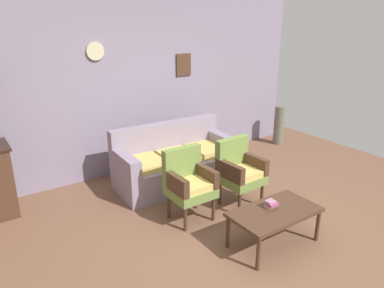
{
  "coord_description": "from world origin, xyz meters",
  "views": [
    {
      "loc": [
        -2.49,
        -2.64,
        2.45
      ],
      "look_at": [
        0.06,
        1.1,
        0.85
      ],
      "focal_mm": 34.52,
      "sensor_mm": 36.0,
      "label": 1
    }
  ],
  "objects_px": {
    "armchair_by_doorway": "(239,169)",
    "armchair_row_middle": "(189,181)",
    "coffee_table": "(274,214)",
    "floor_vase_by_wall": "(279,125)",
    "book_stack_on_table": "(271,204)",
    "floral_couch": "(175,163)"
  },
  "relations": [
    {
      "from": "coffee_table",
      "to": "floor_vase_by_wall",
      "type": "height_order",
      "value": "floor_vase_by_wall"
    },
    {
      "from": "armchair_row_middle",
      "to": "floor_vase_by_wall",
      "type": "xyz_separation_m",
      "value": [
        3.05,
        1.35,
        -0.12
      ]
    },
    {
      "from": "armchair_by_doorway",
      "to": "coffee_table",
      "type": "xyz_separation_m",
      "value": [
        -0.3,
        -0.94,
        -0.12
      ]
    },
    {
      "from": "armchair_row_middle",
      "to": "book_stack_on_table",
      "type": "relative_size",
      "value": 6.25
    },
    {
      "from": "floral_couch",
      "to": "book_stack_on_table",
      "type": "distance_m",
      "value": 1.89
    },
    {
      "from": "armchair_row_middle",
      "to": "armchair_by_doorway",
      "type": "height_order",
      "value": "same"
    },
    {
      "from": "coffee_table",
      "to": "book_stack_on_table",
      "type": "height_order",
      "value": "book_stack_on_table"
    },
    {
      "from": "floral_couch",
      "to": "floor_vase_by_wall",
      "type": "height_order",
      "value": "floral_couch"
    },
    {
      "from": "floral_couch",
      "to": "book_stack_on_table",
      "type": "bearing_deg",
      "value": -87.34
    },
    {
      "from": "floor_vase_by_wall",
      "to": "coffee_table",
      "type": "bearing_deg",
      "value": -137.63
    },
    {
      "from": "book_stack_on_table",
      "to": "armchair_row_middle",
      "type": "bearing_deg",
      "value": 117.01
    },
    {
      "from": "floral_couch",
      "to": "armchair_by_doorway",
      "type": "xyz_separation_m",
      "value": [
        0.37,
        -1.02,
        0.17
      ]
    },
    {
      "from": "armchair_by_doorway",
      "to": "book_stack_on_table",
      "type": "bearing_deg",
      "value": -108.16
    },
    {
      "from": "armchair_row_middle",
      "to": "floor_vase_by_wall",
      "type": "bearing_deg",
      "value": 23.92
    },
    {
      "from": "coffee_table",
      "to": "book_stack_on_table",
      "type": "distance_m",
      "value": 0.11
    },
    {
      "from": "armchair_by_doorway",
      "to": "floor_vase_by_wall",
      "type": "bearing_deg",
      "value": 31.94
    },
    {
      "from": "armchair_by_doorway",
      "to": "armchair_row_middle",
      "type": "bearing_deg",
      "value": 174.47
    },
    {
      "from": "floor_vase_by_wall",
      "to": "armchair_by_doorway",
      "type": "bearing_deg",
      "value": -148.06
    },
    {
      "from": "armchair_by_doorway",
      "to": "coffee_table",
      "type": "distance_m",
      "value": 0.99
    },
    {
      "from": "coffee_table",
      "to": "book_stack_on_table",
      "type": "xyz_separation_m",
      "value": [
        0.02,
        0.07,
        0.08
      ]
    },
    {
      "from": "floral_couch",
      "to": "armchair_row_middle",
      "type": "relative_size",
      "value": 2.03
    },
    {
      "from": "floral_couch",
      "to": "book_stack_on_table",
      "type": "xyz_separation_m",
      "value": [
        0.09,
        -1.88,
        0.13
      ]
    }
  ]
}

